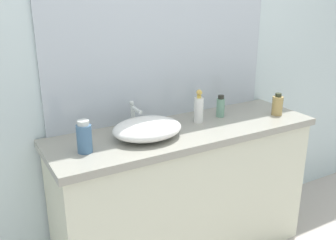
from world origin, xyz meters
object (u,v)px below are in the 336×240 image
(soap_dispenser, at_px, (199,108))
(spray_can, at_px, (277,105))
(perfume_bottle, at_px, (84,137))
(lotion_bottle, at_px, (221,107))
(sink_basin, at_px, (147,129))

(soap_dispenser, relative_size, spray_can, 1.43)
(soap_dispenser, xyz_separation_m, perfume_bottle, (-0.75, -0.10, -0.01))
(soap_dispenser, distance_m, perfume_bottle, 0.75)
(soap_dispenser, bearing_deg, lotion_bottle, 5.43)
(perfume_bottle, relative_size, spray_can, 1.17)
(soap_dispenser, height_order, lotion_bottle, soap_dispenser)
(sink_basin, height_order, perfume_bottle, perfume_bottle)
(soap_dispenser, relative_size, lotion_bottle, 1.45)
(perfume_bottle, bearing_deg, soap_dispenser, 7.40)
(soap_dispenser, height_order, perfume_bottle, soap_dispenser)
(sink_basin, distance_m, spray_can, 0.91)
(lotion_bottle, bearing_deg, soap_dispenser, -174.57)
(lotion_bottle, relative_size, perfume_bottle, 0.84)
(sink_basin, xyz_separation_m, lotion_bottle, (0.57, 0.10, 0.01))
(sink_basin, xyz_separation_m, perfume_bottle, (-0.36, -0.02, 0.03))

